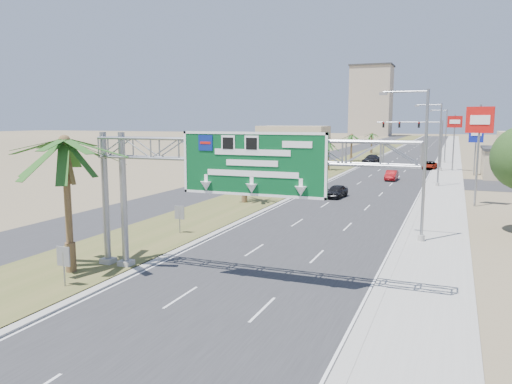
{
  "coord_description": "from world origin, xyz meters",
  "views": [
    {
      "loc": [
        9.29,
        -12.01,
        8.03
      ],
      "look_at": [
        -0.55,
        12.63,
        4.2
      ],
      "focal_mm": 35.0,
      "sensor_mm": 36.0,
      "label": 1
    }
  ],
  "objects_px": {
    "pole_sign_blue": "(476,134)",
    "car_left_lane": "(336,191)",
    "palm_near": "(64,142)",
    "pole_sign_red_far": "(455,127)",
    "sign_gantry": "(226,161)",
    "signal_mast": "(428,140)",
    "pole_sign_red_near": "(480,126)",
    "car_far": "(371,159)",
    "car_mid_lane": "(391,175)",
    "car_right_lane": "(430,165)"
  },
  "relations": [
    {
      "from": "pole_sign_blue",
      "to": "pole_sign_red_far",
      "type": "xyz_separation_m",
      "value": [
        -3.0,
        5.44,
        1.05
      ]
    },
    {
      "from": "car_mid_lane",
      "to": "pole_sign_red_far",
      "type": "bearing_deg",
      "value": 65.44
    },
    {
      "from": "sign_gantry",
      "to": "signal_mast",
      "type": "height_order",
      "value": "signal_mast"
    },
    {
      "from": "car_far",
      "to": "palm_near",
      "type": "bearing_deg",
      "value": -85.51
    },
    {
      "from": "pole_sign_blue",
      "to": "car_left_lane",
      "type": "bearing_deg",
      "value": -116.24
    },
    {
      "from": "sign_gantry",
      "to": "pole_sign_red_far",
      "type": "relative_size",
      "value": 1.88
    },
    {
      "from": "signal_mast",
      "to": "car_far",
      "type": "height_order",
      "value": "signal_mast"
    },
    {
      "from": "signal_mast",
      "to": "palm_near",
      "type": "bearing_deg",
      "value": -102.66
    },
    {
      "from": "pole_sign_red_near",
      "to": "car_far",
      "type": "bearing_deg",
      "value": 110.77
    },
    {
      "from": "car_left_lane",
      "to": "pole_sign_red_far",
      "type": "distance_m",
      "value": 36.14
    },
    {
      "from": "car_mid_lane",
      "to": "pole_sign_red_near",
      "type": "bearing_deg",
      "value": -61.23
    },
    {
      "from": "car_left_lane",
      "to": "car_mid_lane",
      "type": "bearing_deg",
      "value": 85.24
    },
    {
      "from": "car_left_lane",
      "to": "pole_sign_red_near",
      "type": "distance_m",
      "value": 14.9
    },
    {
      "from": "sign_gantry",
      "to": "pole_sign_red_far",
      "type": "height_order",
      "value": "pole_sign_red_far"
    },
    {
      "from": "car_far",
      "to": "pole_sign_red_far",
      "type": "height_order",
      "value": "pole_sign_red_far"
    },
    {
      "from": "car_right_lane",
      "to": "pole_sign_red_near",
      "type": "relative_size",
      "value": 0.49
    },
    {
      "from": "sign_gantry",
      "to": "pole_sign_blue",
      "type": "bearing_deg",
      "value": 77.16
    },
    {
      "from": "sign_gantry",
      "to": "pole_sign_red_near",
      "type": "height_order",
      "value": "pole_sign_red_near"
    },
    {
      "from": "signal_mast",
      "to": "car_left_lane",
      "type": "xyz_separation_m",
      "value": [
        -7.17,
        -33.12,
        -4.18
      ]
    },
    {
      "from": "palm_near",
      "to": "pole_sign_red_near",
      "type": "distance_m",
      "value": 36.74
    },
    {
      "from": "car_mid_lane",
      "to": "car_right_lane",
      "type": "relative_size",
      "value": 0.88
    },
    {
      "from": "pole_sign_red_near",
      "to": "pole_sign_blue",
      "type": "distance_m",
      "value": 28.77
    },
    {
      "from": "pole_sign_red_far",
      "to": "sign_gantry",
      "type": "bearing_deg",
      "value": -99.11
    },
    {
      "from": "car_right_lane",
      "to": "pole_sign_red_near",
      "type": "height_order",
      "value": "pole_sign_red_near"
    },
    {
      "from": "car_left_lane",
      "to": "sign_gantry",
      "type": "bearing_deg",
      "value": -81.75
    },
    {
      "from": "car_far",
      "to": "pole_sign_red_far",
      "type": "relative_size",
      "value": 0.63
    },
    {
      "from": "car_left_lane",
      "to": "pole_sign_red_near",
      "type": "bearing_deg",
      "value": 4.95
    },
    {
      "from": "pole_sign_red_near",
      "to": "pole_sign_blue",
      "type": "bearing_deg",
      "value": 88.51
    },
    {
      "from": "car_far",
      "to": "pole_sign_red_near",
      "type": "distance_m",
      "value": 46.53
    },
    {
      "from": "sign_gantry",
      "to": "pole_sign_red_far",
      "type": "distance_m",
      "value": 63.57
    },
    {
      "from": "car_mid_lane",
      "to": "car_left_lane",
      "type": "bearing_deg",
      "value": -100.73
    },
    {
      "from": "palm_near",
      "to": "car_mid_lane",
      "type": "distance_m",
      "value": 50.15
    },
    {
      "from": "pole_sign_blue",
      "to": "signal_mast",
      "type": "bearing_deg",
      "value": 145.29
    },
    {
      "from": "sign_gantry",
      "to": "pole_sign_red_near",
      "type": "xyz_separation_m",
      "value": [
        12.31,
        28.59,
        1.42
      ]
    },
    {
      "from": "pole_sign_red_far",
      "to": "car_far",
      "type": "bearing_deg",
      "value": 147.74
    },
    {
      "from": "signal_mast",
      "to": "car_mid_lane",
      "type": "xyz_separation_m",
      "value": [
        -3.67,
        -15.38,
        -4.18
      ]
    },
    {
      "from": "sign_gantry",
      "to": "pole_sign_blue",
      "type": "xyz_separation_m",
      "value": [
        13.06,
        57.32,
        -0.07
      ]
    },
    {
      "from": "signal_mast",
      "to": "car_mid_lane",
      "type": "height_order",
      "value": "signal_mast"
    },
    {
      "from": "pole_sign_blue",
      "to": "pole_sign_red_far",
      "type": "height_order",
      "value": "pole_sign_red_far"
    },
    {
      "from": "signal_mast",
      "to": "car_far",
      "type": "bearing_deg",
      "value": 136.87
    },
    {
      "from": "car_far",
      "to": "pole_sign_red_far",
      "type": "bearing_deg",
      "value": -24.57
    },
    {
      "from": "car_mid_lane",
      "to": "car_right_lane",
      "type": "height_order",
      "value": "car_mid_lane"
    },
    {
      "from": "car_right_lane",
      "to": "car_far",
      "type": "relative_size",
      "value": 0.82
    },
    {
      "from": "palm_near",
      "to": "pole_sign_red_far",
      "type": "height_order",
      "value": "pole_sign_red_far"
    },
    {
      "from": "palm_near",
      "to": "signal_mast",
      "type": "distance_m",
      "value": 65.6
    },
    {
      "from": "car_mid_lane",
      "to": "car_far",
      "type": "bearing_deg",
      "value": 105.18
    },
    {
      "from": "pole_sign_red_near",
      "to": "pole_sign_blue",
      "type": "xyz_separation_m",
      "value": [
        0.75,
        28.73,
        -1.49
      ]
    },
    {
      "from": "pole_sign_red_near",
      "to": "car_mid_lane",
      "type": "bearing_deg",
      "value": 118.34
    },
    {
      "from": "pole_sign_blue",
      "to": "palm_near",
      "type": "bearing_deg",
      "value": -109.69
    },
    {
      "from": "signal_mast",
      "to": "car_far",
      "type": "relative_size",
      "value": 1.82
    }
  ]
}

